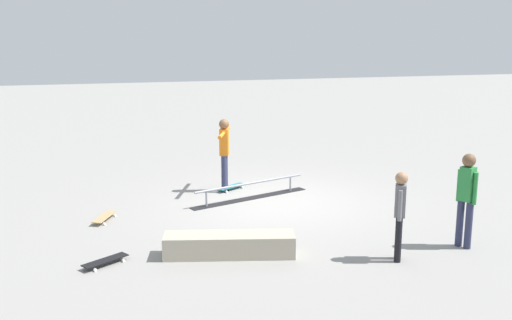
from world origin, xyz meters
TOP-DOWN VIEW (x-y plane):
  - ground_plane at (0.00, 0.00)m, footprint 60.00×60.00m
  - grind_rail at (0.45, -0.42)m, footprint 2.91×1.24m
  - skate_ledge at (1.65, 2.86)m, footprint 2.27×0.99m
  - skater_main at (0.88, -1.18)m, footprint 0.56×1.32m
  - skateboard_main at (0.70, -1.26)m, footprint 0.78×0.61m
  - bystander_green_shirt at (-2.42, 3.51)m, footprint 0.27×0.37m
  - bystander_grey_shirt at (-1.01, 3.78)m, footprint 0.25×0.33m
  - loose_skateboard_black at (3.69, 2.75)m, footprint 0.78×0.61m
  - loose_skateboard_natural at (3.67, 0.37)m, footprint 0.51×0.81m

SIDE VIEW (x-z plane):
  - ground_plane at x=0.00m, z-range 0.00..0.00m
  - skateboard_main at x=0.70m, z-range 0.03..0.12m
  - loose_skateboard_black at x=3.69m, z-range 0.03..0.12m
  - loose_skateboard_natural at x=3.67m, z-range 0.03..0.12m
  - grind_rail at x=0.45m, z-range -0.03..0.35m
  - skate_ledge at x=1.65m, z-range 0.00..0.38m
  - bystander_grey_shirt at x=-1.01m, z-range 0.10..1.61m
  - bystander_green_shirt at x=-2.42m, z-range 0.11..1.79m
  - skater_main at x=0.88m, z-range 0.14..1.86m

